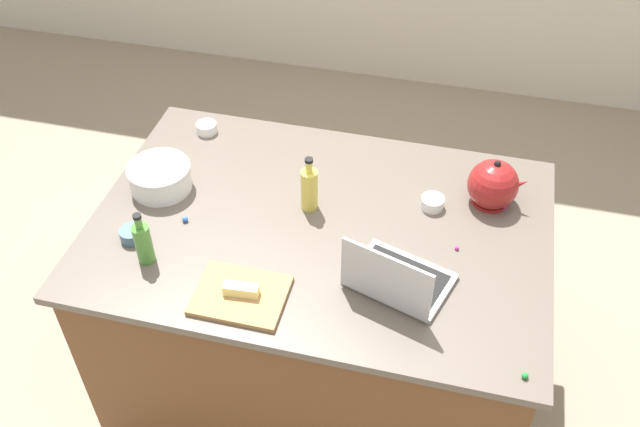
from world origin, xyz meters
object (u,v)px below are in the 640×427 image
Objects in this scene: butter_stick_left at (241,290)px; ramekin_medium at (432,203)px; ramekin_small at (207,128)px; laptop at (395,279)px; bottle_olive at (143,242)px; kettle at (493,185)px; ramekin_wide at (132,234)px; cutting_board at (241,295)px; mixing_bowl_large at (160,177)px; bottle_oil at (309,188)px.

butter_stick_left is 1.33× the size of ramekin_medium.
ramekin_small is 0.98× the size of ramekin_medium.
laptop is at bearing 18.12° from butter_stick_left.
laptop is 0.81m from bottle_olive.
ramekin_wide is (-1.16, -0.48, -0.06)m from kettle.
ramekin_wide is at bearing -92.35° from ramekin_small.
laptop reaches higher than ramekin_medium.
ramekin_medium is (0.07, 0.41, -0.03)m from laptop.
ramekin_wide is (-0.44, 0.16, -0.02)m from butter_stick_left.
ramekin_medium is (0.53, 0.56, 0.01)m from cutting_board.
mixing_bowl_large is 2.82× the size of ramekin_small.
ramekin_small is at bearing 87.65° from ramekin_wide.
laptop is 0.90m from ramekin_wide.
laptop reaches higher than ramekin_wide.
butter_stick_left is 1.35× the size of ramekin_small.
laptop is at bearing -16.99° from mixing_bowl_large.
bottle_olive reaches higher than mixing_bowl_large.
kettle is at bearing 21.69° from ramekin_medium.
mixing_bowl_large is at bearing -95.92° from ramekin_small.
ramekin_medium is at bearing 22.79° from ramekin_wide.
butter_stick_left is at bearing -43.37° from mixing_bowl_large.
kettle is 0.96m from butter_stick_left.
butter_stick_left is 0.77m from ramekin_medium.
kettle reaches higher than ramekin_small.
laptop is 1.70× the size of kettle.
kettle is (0.62, 0.18, -0.01)m from bottle_oil.
ramekin_small is (-0.51, 0.33, -0.07)m from bottle_oil.
ramekin_wide is (-0.54, -0.30, -0.07)m from bottle_oil.
kettle is 1.15m from ramekin_small.
kettle is 0.22m from ramekin_medium.
cutting_board is at bearing -162.00° from laptop.
butter_stick_left is (-0.46, -0.15, -0.01)m from laptop.
bottle_olive reaches higher than ramekin_medium.
kettle is at bearing 27.61° from bottle_olive.
ramekin_wide is at bearing -157.39° from kettle.
cutting_board is (-0.10, -0.46, -0.08)m from bottle_oil.
bottle_oil is 1.98× the size of butter_stick_left.
ramekin_medium is at bearing 13.84° from bottle_oil.
laptop is 3.29× the size of butter_stick_left.
bottle_oil reaches higher than kettle.
mixing_bowl_large is at bearing 136.63° from butter_stick_left.
laptop is at bearing 18.00° from cutting_board.
cutting_board is 3.39× the size of ramekin_wide.
bottle_olive reaches higher than butter_stick_left.
ramekin_small is (-0.87, 0.64, -0.03)m from laptop.
ramekin_wide is (0.01, -0.27, -0.03)m from mixing_bowl_large.
laptop is 0.49m from cutting_board.
bottle_oil is (0.55, 0.03, 0.03)m from mixing_bowl_large.
butter_stick_left is (0.45, -0.43, -0.02)m from mixing_bowl_large.
mixing_bowl_large is 1.08× the size of kettle.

